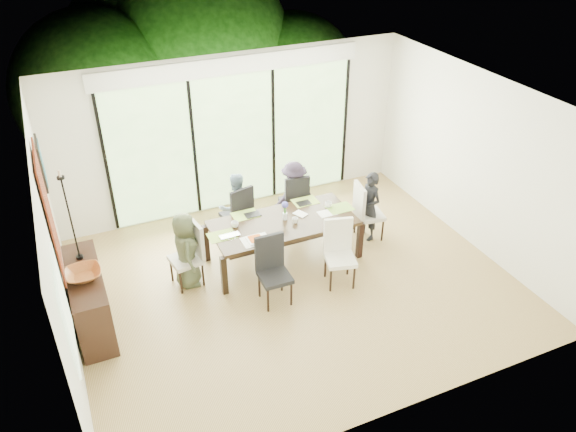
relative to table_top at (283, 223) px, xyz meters
name	(u,v)px	position (x,y,z in m)	size (l,w,h in m)	color
floor	(295,283)	(-0.09, -0.63, -0.65)	(6.00, 5.00, 0.01)	olive
ceiling	(296,105)	(-0.09, -0.63, 2.06)	(6.00, 5.00, 0.01)	white
wall_back	(233,133)	(-0.09, 1.88, 0.71)	(6.00, 0.02, 2.70)	silver
wall_front	(403,322)	(-0.09, -3.14, 0.71)	(6.00, 0.02, 2.70)	silver
wall_left	(55,257)	(-3.10, -0.63, 0.71)	(0.02, 5.00, 2.70)	beige
wall_right	(478,162)	(2.92, -0.63, 0.71)	(0.02, 5.00, 2.70)	silver
glass_doors	(235,142)	(-0.09, 1.84, 0.56)	(4.20, 0.02, 2.30)	#598C3F
blinds_header	(231,66)	(-0.09, 1.83, 1.86)	(4.40, 0.06, 0.28)	white
mullion_a	(106,165)	(-2.19, 1.83, 0.56)	(0.05, 0.04, 2.30)	black
mullion_b	(194,150)	(-0.79, 1.83, 0.56)	(0.05, 0.04, 2.30)	black
mullion_c	(273,136)	(0.61, 1.83, 0.56)	(0.05, 0.04, 2.30)	black
mullion_d	(345,123)	(2.01, 1.83, 0.56)	(0.05, 0.04, 2.30)	black
side_window	(66,310)	(-3.06, -1.83, 0.86)	(0.02, 0.90, 1.00)	#8CAD7F
deck	(222,184)	(-0.09, 2.77, -0.69)	(6.00, 1.80, 0.10)	brown
rail_top	(207,140)	(-0.09, 3.57, -0.09)	(6.00, 0.08, 0.06)	#503522
foliage_left	(99,93)	(-1.89, 4.57, 0.80)	(3.20, 3.20, 3.20)	#14380F
foliage_mid	(199,53)	(0.31, 5.17, 1.16)	(4.00, 4.00, 4.00)	#14380F
foliage_right	(292,79)	(2.11, 4.37, 0.62)	(2.80, 2.80, 2.80)	#14380F
foliage_far	(146,59)	(-0.69, 5.87, 0.98)	(3.60, 3.60, 3.60)	#14380F
table_top	(283,223)	(0.00, 0.00, 0.00)	(2.13, 0.98, 0.05)	black
table_apron	(283,228)	(0.00, 0.00, -0.08)	(1.96, 0.80, 0.09)	black
table_leg_fl	(224,275)	(-1.08, -0.43, -0.33)	(0.08, 0.08, 0.61)	black
table_leg_fr	(360,240)	(1.08, -0.43, -0.33)	(0.08, 0.08, 0.61)	black
table_leg_bl	(206,243)	(-1.08, 0.43, -0.33)	(0.08, 0.08, 0.61)	black
table_leg_br	(333,213)	(1.08, 0.43, -0.33)	(0.08, 0.08, 0.61)	black
chair_left_end	(185,255)	(-1.50, 0.00, -0.15)	(0.41, 0.41, 0.98)	beige
chair_right_end	(370,211)	(1.50, 0.00, -0.15)	(0.41, 0.41, 0.98)	beige
chair_far_left	(236,211)	(-0.45, 0.85, -0.15)	(0.41, 0.41, 0.98)	black
chair_far_right	(293,198)	(0.55, 0.85, -0.15)	(0.41, 0.41, 0.98)	black
chair_near_left	(275,272)	(-0.50, -0.87, -0.15)	(0.41, 0.41, 0.98)	black
chair_near_right	(341,255)	(0.50, -0.87, -0.15)	(0.41, 0.41, 0.98)	white
person_left_end	(186,250)	(-1.48, 0.00, -0.07)	(0.54, 0.34, 1.15)	#434B32
person_right_end	(369,206)	(1.48, 0.00, -0.07)	(0.54, 0.34, 1.15)	black
person_far_left	(236,207)	(-0.45, 0.83, -0.07)	(0.54, 0.34, 1.15)	slate
person_far_right	(294,194)	(0.55, 0.83, -0.07)	(0.54, 0.34, 1.15)	#251C2B
placemat_left	(222,236)	(-0.95, 0.00, 0.03)	(0.39, 0.28, 0.01)	olive
placemat_right	(340,208)	(0.95, 0.00, 0.03)	(0.39, 0.28, 0.01)	#76A139
placemat_far_l	(245,215)	(-0.45, 0.40, 0.03)	(0.39, 0.28, 0.01)	#8BB33F
placemat_far_r	(305,201)	(0.55, 0.40, 0.03)	(0.39, 0.28, 0.01)	#9ABB43
placemat_paper	(256,240)	(-0.55, -0.30, 0.03)	(0.39, 0.28, 0.01)	white
tablet_far_l	(253,215)	(-0.35, 0.35, 0.04)	(0.23, 0.16, 0.01)	black
tablet_far_r	(304,203)	(0.50, 0.35, 0.04)	(0.21, 0.15, 0.01)	black
papers	(327,213)	(0.70, -0.05, 0.03)	(0.27, 0.20, 0.00)	white
platter_base	(256,239)	(-0.55, -0.30, 0.04)	(0.23, 0.23, 0.02)	white
platter_snacks	(256,239)	(-0.55, -0.30, 0.06)	(0.18, 0.18, 0.01)	#D45418
vase	(285,216)	(0.05, 0.05, 0.08)	(0.07, 0.07, 0.11)	silver
hyacinth_stems	(285,210)	(0.05, 0.05, 0.19)	(0.04, 0.04, 0.14)	#337226
hyacinth_blooms	(285,205)	(0.05, 0.05, 0.28)	(0.10, 0.10, 0.10)	#4C4ABA
laptop	(231,237)	(-0.85, -0.10, 0.04)	(0.29, 0.19, 0.02)	silver
cup_a	(235,224)	(-0.70, 0.15, 0.07)	(0.11, 0.11, 0.09)	white
cup_b	(295,220)	(0.15, -0.10, 0.07)	(0.09, 0.09, 0.08)	white
cup_c	(328,205)	(0.80, 0.10, 0.07)	(0.11, 0.11, 0.09)	white
book	(297,216)	(0.25, 0.05, 0.03)	(0.15, 0.20, 0.02)	white
sideboard	(89,299)	(-2.85, -0.33, -0.23)	(0.41, 1.47, 0.83)	black
bowl	(83,274)	(-2.85, -0.43, 0.24)	(0.44, 0.44, 0.11)	brown
candlestick_base	(80,257)	(-2.85, 0.02, 0.21)	(0.09, 0.09, 0.04)	black
candlestick_shaft	(71,219)	(-2.85, 0.02, 0.79)	(0.02, 0.02, 1.15)	black
candlestick_pan	(61,178)	(-2.85, 0.02, 1.36)	(0.09, 0.09, 0.03)	black
candle	(60,174)	(-2.85, 0.02, 1.41)	(0.03, 0.03, 0.09)	silver
tapestry	(49,213)	(-3.06, -0.23, 1.06)	(0.02, 1.00, 1.50)	maroon
art_frame	(41,163)	(-3.06, 1.07, 1.11)	(0.03, 0.55, 0.65)	black
art_canvas	(43,163)	(-3.04, 1.07, 1.11)	(0.01, 0.45, 0.55)	#1A4855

